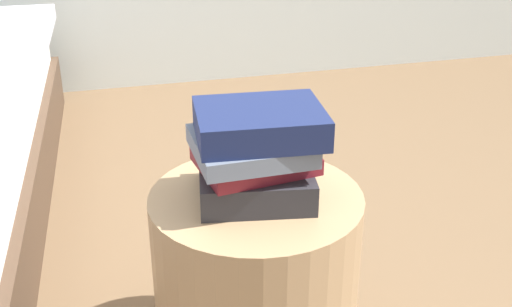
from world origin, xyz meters
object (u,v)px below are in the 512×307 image
at_px(side_table, 256,281).
at_px(book_navy, 260,123).
at_px(book_slate, 251,145).
at_px(book_maroon, 256,159).
at_px(book_charcoal, 254,181).

bearing_deg(side_table, book_navy, -47.46).
bearing_deg(book_slate, book_navy, -29.38).
relative_size(side_table, book_maroon, 2.02).
distance_m(side_table, book_slate, 0.33).
bearing_deg(book_navy, book_charcoal, 127.38).
bearing_deg(book_maroon, side_table, -109.78).
distance_m(side_table, book_navy, 0.38).
xyz_separation_m(book_slate, book_navy, (0.02, -0.01, 0.05)).
height_order(side_table, book_charcoal, book_charcoal).
relative_size(book_slate, book_navy, 0.90).
bearing_deg(book_maroon, book_charcoal, -164.64).
bearing_deg(book_charcoal, book_maroon, 32.66).
distance_m(book_slate, book_navy, 0.05).
xyz_separation_m(side_table, book_charcoal, (-0.00, 0.01, 0.25)).
xyz_separation_m(side_table, book_navy, (0.01, -0.01, 0.38)).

